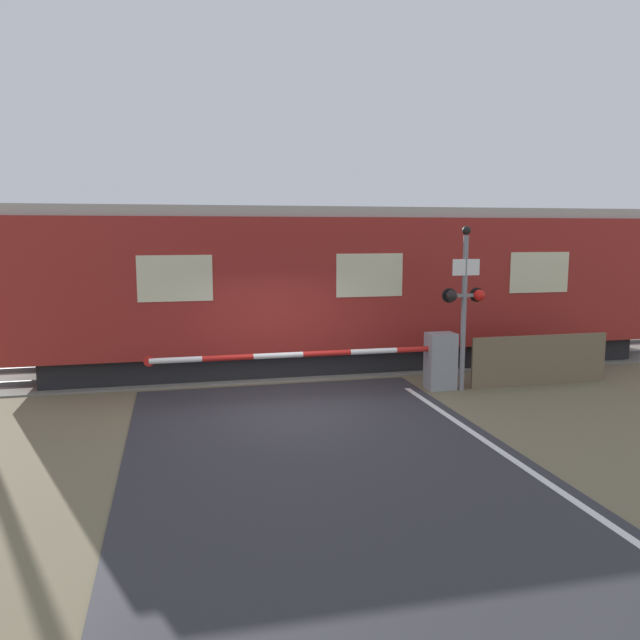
# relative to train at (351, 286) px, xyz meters

# --- Properties ---
(ground_plane) EXTENTS (80.00, 80.00, 0.00)m
(ground_plane) POSITION_rel_train_xyz_m (-2.21, -3.82, -1.99)
(ground_plane) COLOR #6B6047
(track_bed) EXTENTS (36.00, 3.20, 0.13)m
(track_bed) POSITION_rel_train_xyz_m (-2.21, 0.00, -1.97)
(track_bed) COLOR slate
(track_bed) RESTS_ON ground_plane
(train) EXTENTS (15.60, 3.06, 3.89)m
(train) POSITION_rel_train_xyz_m (0.00, 0.00, 0.00)
(train) COLOR black
(train) RESTS_ON ground_plane
(crossing_barrier) EXTENTS (6.38, 0.44, 1.21)m
(crossing_barrier) POSITION_rel_train_xyz_m (0.60, -2.93, -1.33)
(crossing_barrier) COLOR gray
(crossing_barrier) RESTS_ON ground_plane
(signal_post) EXTENTS (0.92, 0.26, 3.44)m
(signal_post) POSITION_rel_train_xyz_m (1.55, -3.14, -0.03)
(signal_post) COLOR gray
(signal_post) RESTS_ON ground_plane
(roadside_fence) EXTENTS (3.22, 0.06, 1.10)m
(roadside_fence) POSITION_rel_train_xyz_m (3.42, -3.08, -1.44)
(roadside_fence) COLOR #726047
(roadside_fence) RESTS_ON ground_plane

